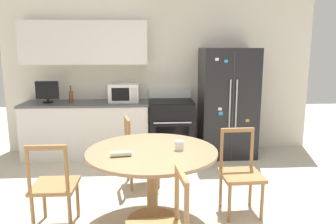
# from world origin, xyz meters

# --- Properties ---
(back_wall) EXTENTS (5.20, 0.44, 2.60)m
(back_wall) POSITION_xyz_m (-0.31, 2.59, 1.44)
(back_wall) COLOR silver
(back_wall) RESTS_ON ground_plane
(kitchen_counter) EXTENTS (2.01, 0.64, 0.90)m
(kitchen_counter) POSITION_xyz_m (-1.21, 2.29, 0.45)
(kitchen_counter) COLOR silver
(kitchen_counter) RESTS_ON ground_plane
(refrigerator) EXTENTS (0.88, 0.72, 1.76)m
(refrigerator) POSITION_xyz_m (1.09, 2.24, 0.88)
(refrigerator) COLOR black
(refrigerator) RESTS_ON ground_plane
(oven_range) EXTENTS (0.71, 0.68, 1.08)m
(oven_range) POSITION_xyz_m (0.16, 2.26, 0.47)
(oven_range) COLOR black
(oven_range) RESTS_ON ground_plane
(microwave) EXTENTS (0.48, 0.38, 0.29)m
(microwave) POSITION_xyz_m (-0.60, 2.33, 1.04)
(microwave) COLOR white
(microwave) RESTS_ON kitchen_counter
(countertop_tv) EXTENTS (0.36, 0.16, 0.35)m
(countertop_tv) POSITION_xyz_m (-1.80, 2.28, 1.09)
(countertop_tv) COLOR black
(countertop_tv) RESTS_ON kitchen_counter
(counter_bottle) EXTENTS (0.07, 0.07, 0.27)m
(counter_bottle) POSITION_xyz_m (-1.44, 2.29, 1.00)
(counter_bottle) COLOR brown
(counter_bottle) RESTS_ON kitchen_counter
(dining_table) EXTENTS (1.30, 1.30, 0.77)m
(dining_table) POSITION_xyz_m (-0.18, 0.13, 0.63)
(dining_table) COLOR #997551
(dining_table) RESTS_ON ground_plane
(dining_chair_left) EXTENTS (0.42, 0.42, 0.90)m
(dining_chair_left) POSITION_xyz_m (-1.13, 0.08, 0.43)
(dining_chair_left) COLOR #9E7042
(dining_chair_left) RESTS_ON ground_plane
(dining_chair_far) EXTENTS (0.49, 0.49, 0.90)m
(dining_chair_far) POSITION_xyz_m (-0.32, 1.08, 0.43)
(dining_chair_far) COLOR #9E7042
(dining_chair_far) RESTS_ON ground_plane
(dining_chair_right) EXTENTS (0.44, 0.44, 0.90)m
(dining_chair_right) POSITION_xyz_m (0.77, 0.28, 0.43)
(dining_chair_right) COLOR #9E7042
(dining_chair_right) RESTS_ON ground_plane
(candle_glass) EXTENTS (0.09, 0.09, 0.09)m
(candle_glass) POSITION_xyz_m (0.09, 0.13, 0.81)
(candle_glass) COLOR silver
(candle_glass) RESTS_ON dining_table
(folded_napkin) EXTENTS (0.20, 0.08, 0.05)m
(folded_napkin) POSITION_xyz_m (-0.46, -0.04, 0.79)
(folded_napkin) COLOR beige
(folded_napkin) RESTS_ON dining_table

